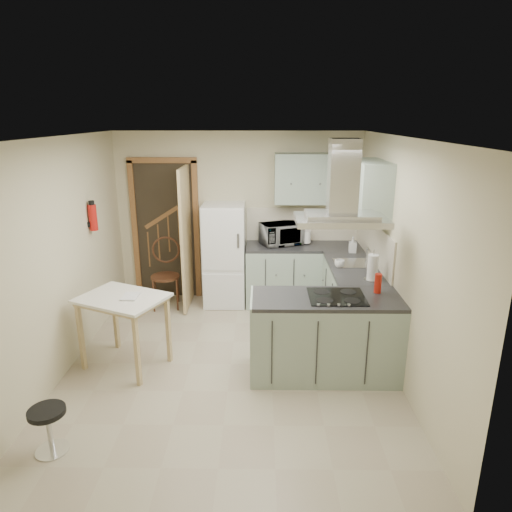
{
  "coord_description": "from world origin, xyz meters",
  "views": [
    {
      "loc": [
        0.34,
        -4.58,
        2.7
      ],
      "look_at": [
        0.28,
        0.45,
        1.15
      ],
      "focal_mm": 32.0,
      "sensor_mm": 36.0,
      "label": 1
    }
  ],
  "objects_px": {
    "peninsula": "(325,336)",
    "bentwood_chair": "(165,277)",
    "fridge": "(224,255)",
    "stool": "(49,430)",
    "extractor_hood": "(341,220)",
    "microwave": "(281,234)",
    "drop_leaf_table": "(125,331)"
  },
  "relations": [
    {
      "from": "fridge",
      "to": "microwave",
      "type": "xyz_separation_m",
      "value": [
        0.83,
        0.05,
        0.31
      ]
    },
    {
      "from": "fridge",
      "to": "peninsula",
      "type": "bearing_deg",
      "value": -58.26
    },
    {
      "from": "fridge",
      "to": "bentwood_chair",
      "type": "xyz_separation_m",
      "value": [
        -0.86,
        -0.17,
        -0.28
      ]
    },
    {
      "from": "peninsula",
      "to": "extractor_hood",
      "type": "bearing_deg",
      "value": 0.0
    },
    {
      "from": "peninsula",
      "to": "stool",
      "type": "xyz_separation_m",
      "value": [
        -2.44,
        -1.24,
        -0.25
      ]
    },
    {
      "from": "peninsula",
      "to": "stool",
      "type": "relative_size",
      "value": 3.81
    },
    {
      "from": "peninsula",
      "to": "extractor_hood",
      "type": "xyz_separation_m",
      "value": [
        0.1,
        0.0,
        1.27
      ]
    },
    {
      "from": "extractor_hood",
      "to": "microwave",
      "type": "relative_size",
      "value": 1.59
    },
    {
      "from": "extractor_hood",
      "to": "fridge",
      "type": "bearing_deg",
      "value": 123.79
    },
    {
      "from": "stool",
      "to": "microwave",
      "type": "xyz_separation_m",
      "value": [
        2.04,
        3.27,
        0.85
      ]
    },
    {
      "from": "peninsula",
      "to": "microwave",
      "type": "relative_size",
      "value": 2.75
    },
    {
      "from": "fridge",
      "to": "bentwood_chair",
      "type": "bearing_deg",
      "value": -168.89
    },
    {
      "from": "peninsula",
      "to": "microwave",
      "type": "xyz_separation_m",
      "value": [
        -0.4,
        2.03,
        0.61
      ]
    },
    {
      "from": "peninsula",
      "to": "stool",
      "type": "height_order",
      "value": "peninsula"
    },
    {
      "from": "peninsula",
      "to": "extractor_hood",
      "type": "relative_size",
      "value": 1.72
    },
    {
      "from": "drop_leaf_table",
      "to": "microwave",
      "type": "bearing_deg",
      "value": 70.65
    },
    {
      "from": "peninsula",
      "to": "bentwood_chair",
      "type": "bearing_deg",
      "value": 138.96
    },
    {
      "from": "bentwood_chair",
      "to": "stool",
      "type": "relative_size",
      "value": 2.29
    },
    {
      "from": "bentwood_chair",
      "to": "microwave",
      "type": "relative_size",
      "value": 1.65
    },
    {
      "from": "extractor_hood",
      "to": "stool",
      "type": "distance_m",
      "value": 3.21
    },
    {
      "from": "fridge",
      "to": "extractor_hood",
      "type": "height_order",
      "value": "extractor_hood"
    },
    {
      "from": "microwave",
      "to": "extractor_hood",
      "type": "bearing_deg",
      "value": -98.88
    },
    {
      "from": "peninsula",
      "to": "extractor_hood",
      "type": "distance_m",
      "value": 1.27
    },
    {
      "from": "stool",
      "to": "peninsula",
      "type": "bearing_deg",
      "value": 26.83
    },
    {
      "from": "fridge",
      "to": "stool",
      "type": "xyz_separation_m",
      "value": [
        -1.22,
        -3.22,
        -0.55
      ]
    },
    {
      "from": "microwave",
      "to": "peninsula",
      "type": "bearing_deg",
      "value": -101.56
    },
    {
      "from": "bentwood_chair",
      "to": "microwave",
      "type": "distance_m",
      "value": 1.8
    },
    {
      "from": "peninsula",
      "to": "bentwood_chair",
      "type": "relative_size",
      "value": 1.66
    },
    {
      "from": "fridge",
      "to": "stool",
      "type": "height_order",
      "value": "fridge"
    },
    {
      "from": "fridge",
      "to": "drop_leaf_table",
      "type": "distance_m",
      "value": 2.09
    },
    {
      "from": "extractor_hood",
      "to": "bentwood_chair",
      "type": "distance_m",
      "value": 3.1
    },
    {
      "from": "peninsula",
      "to": "drop_leaf_table",
      "type": "xyz_separation_m",
      "value": [
        -2.19,
        0.16,
        -0.04
      ]
    }
  ]
}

